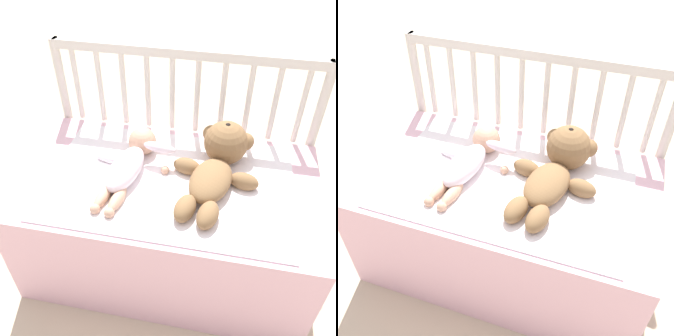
% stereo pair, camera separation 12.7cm
% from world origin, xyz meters
% --- Properties ---
extents(ground_plane, '(12.00, 12.00, 0.00)m').
position_xyz_m(ground_plane, '(0.00, 0.00, 0.00)').
color(ground_plane, '#C6B293').
extents(crib_mattress, '(1.06, 0.60, 0.45)m').
position_xyz_m(crib_mattress, '(0.00, 0.00, 0.22)').
color(crib_mattress, '#EDB7C6').
rests_on(crib_mattress, ground_plane).
extents(crib_rail, '(1.06, 0.04, 0.79)m').
position_xyz_m(crib_rail, '(0.00, 0.32, 0.56)').
color(crib_rail, beige).
rests_on(crib_rail, ground_plane).
extents(blanket, '(0.85, 0.54, 0.01)m').
position_xyz_m(blanket, '(0.01, -0.01, 0.45)').
color(blanket, white).
rests_on(blanket, crib_mattress).
extents(teddy_bear, '(0.31, 0.46, 0.16)m').
position_xyz_m(teddy_bear, '(0.16, 0.06, 0.51)').
color(teddy_bear, olive).
rests_on(teddy_bear, crib_mattress).
extents(baby, '(0.30, 0.41, 0.10)m').
position_xyz_m(baby, '(-0.14, 0.02, 0.49)').
color(baby, white).
rests_on(baby, crib_mattress).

